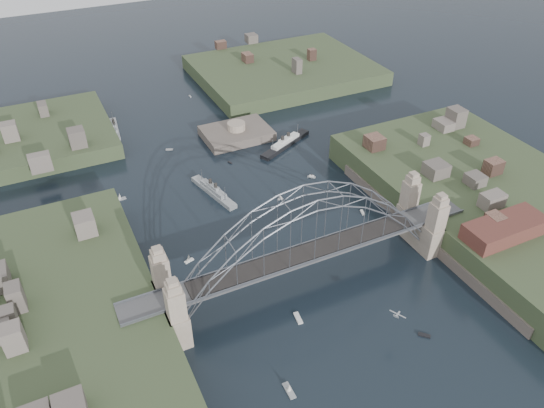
{
  "coord_description": "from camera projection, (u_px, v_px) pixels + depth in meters",
  "views": [
    {
      "loc": [
        -45.16,
        -75.3,
        85.15
      ],
      "look_at": [
        0.0,
        18.0,
        10.0
      ],
      "focal_mm": 34.62,
      "sensor_mm": 36.0,
      "label": 1
    }
  ],
  "objects": [
    {
      "name": "ground",
      "position": [
        306.0,
        280.0,
        120.78
      ],
      "size": [
        500.0,
        500.0,
        0.0
      ],
      "primitive_type": "plane",
      "color": "black",
      "rests_on": "ground"
    },
    {
      "name": "bridge",
      "position": [
        308.0,
        239.0,
        113.55
      ],
      "size": [
        84.0,
        13.8,
        24.6
      ],
      "color": "#49494B",
      "rests_on": "ground"
    },
    {
      "name": "shore_west",
      "position": [
        42.0,
        365.0,
        99.41
      ],
      "size": [
        50.5,
        90.0,
        12.0
      ],
      "color": "#334125",
      "rests_on": "ground"
    },
    {
      "name": "shore_east",
      "position": [
        494.0,
        209.0,
        139.84
      ],
      "size": [
        50.5,
        90.0,
        12.0
      ],
      "color": "#334125",
      "rests_on": "ground"
    },
    {
      "name": "headland_nw",
      "position": [
        17.0,
        146.0,
        170.32
      ],
      "size": [
        60.0,
        45.0,
        9.0
      ],
      "primitive_type": "cube",
      "color": "#334125",
      "rests_on": "ground"
    },
    {
      "name": "headland_ne",
      "position": [
        284.0,
        75.0,
        218.14
      ],
      "size": [
        70.0,
        55.0,
        9.5
      ],
      "primitive_type": "cube",
      "color": "#334125",
      "rests_on": "ground"
    },
    {
      "name": "fort_island",
      "position": [
        237.0,
        138.0,
        176.23
      ],
      "size": [
        22.0,
        16.0,
        9.4
      ],
      "color": "#554A42",
      "rests_on": "ground"
    },
    {
      "name": "wharf_shed",
      "position": [
        505.0,
        229.0,
        120.23
      ],
      "size": [
        20.0,
        8.0,
        4.0
      ],
      "primitive_type": "cube",
      "color": "#592D26",
      "rests_on": "shore_east"
    },
    {
      "name": "finger_pier",
      "position": [
        526.0,
        305.0,
        113.72
      ],
      "size": [
        4.0,
        22.0,
        1.4
      ],
      "primitive_type": "cube",
      "color": "#49494B",
      "rests_on": "ground"
    },
    {
      "name": "naval_cruiser_near",
      "position": [
        214.0,
        192.0,
        148.4
      ],
      "size": [
        7.02,
        19.51,
        5.83
      ],
      "color": "gray",
      "rests_on": "ground"
    },
    {
      "name": "naval_cruiser_far",
      "position": [
        115.0,
        128.0,
        179.51
      ],
      "size": [
        3.81,
        15.65,
        5.23
      ],
      "color": "gray",
      "rests_on": "ground"
    },
    {
      "name": "ocean_liner",
      "position": [
        285.0,
        143.0,
        170.88
      ],
      "size": [
        21.64,
        12.94,
        5.56
      ],
      "color": "black",
      "rests_on": "ground"
    },
    {
      "name": "aeroplane",
      "position": [
        397.0,
        315.0,
        103.73
      ],
      "size": [
        2.03,
        3.21,
        0.51
      ],
      "color": "#A9ADB1"
    },
    {
      "name": "small_boat_a",
      "position": [
        189.0,
        259.0,
        125.49
      ],
      "size": [
        2.48,
        1.42,
        2.38
      ],
      "color": "white",
      "rests_on": "ground"
    },
    {
      "name": "small_boat_b",
      "position": [
        280.0,
        197.0,
        146.12
      ],
      "size": [
        1.69,
        1.37,
        2.38
      ],
      "color": "white",
      "rests_on": "ground"
    },
    {
      "name": "small_boat_c",
      "position": [
        298.0,
        318.0,
        111.32
      ],
      "size": [
        1.5,
        3.38,
        0.45
      ],
      "color": "white",
      "rests_on": "ground"
    },
    {
      "name": "small_boat_d",
      "position": [
        312.0,
        177.0,
        155.77
      ],
      "size": [
        2.39,
        2.09,
        1.43
      ],
      "color": "white",
      "rests_on": "ground"
    },
    {
      "name": "small_boat_e",
      "position": [
        120.0,
        198.0,
        146.24
      ],
      "size": [
        3.3,
        1.35,
        2.38
      ],
      "color": "white",
      "rests_on": "ground"
    },
    {
      "name": "small_boat_f",
      "position": [
        230.0,
        163.0,
        162.56
      ],
      "size": [
        1.02,
        1.64,
        0.45
      ],
      "color": "white",
      "rests_on": "ground"
    },
    {
      "name": "small_boat_g",
      "position": [
        424.0,
        335.0,
        107.58
      ],
      "size": [
        2.31,
        2.32,
        0.45
      ],
      "color": "white",
      "rests_on": "ground"
    },
    {
      "name": "small_boat_h",
      "position": [
        169.0,
        150.0,
        169.04
      ],
      "size": [
        2.37,
        1.59,
        0.45
      ],
      "color": "white",
      "rests_on": "ground"
    },
    {
      "name": "small_boat_i",
      "position": [
        362.0,
        213.0,
        141.59
      ],
      "size": [
        1.37,
        2.38,
        0.45
      ],
      "color": "white",
      "rests_on": "ground"
    },
    {
      "name": "small_boat_j",
      "position": [
        289.0,
        389.0,
        96.74
      ],
      "size": [
        1.28,
        3.69,
        2.38
      ],
      "color": "white",
      "rests_on": "ground"
    },
    {
      "name": "small_boat_k",
      "position": [
        190.0,
        96.0,
        202.18
      ],
      "size": [
        0.58,
        1.75,
        0.45
      ],
      "color": "white",
      "rests_on": "ground"
    },
    {
      "name": "small_boat_l",
      "position": [
        85.0,
        262.0,
        125.58
      ],
      "size": [
        2.76,
        1.58,
        0.45
      ],
      "color": "white",
      "rests_on": "ground"
    }
  ]
}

